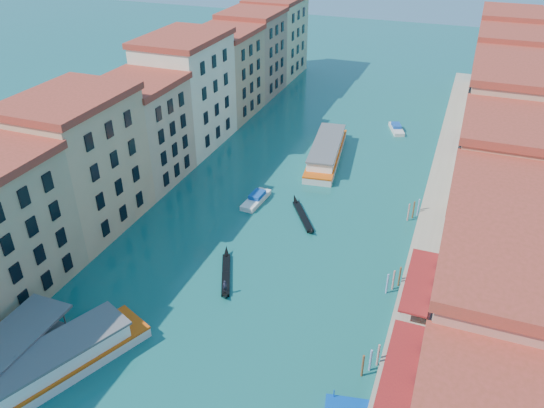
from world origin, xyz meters
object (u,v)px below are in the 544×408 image
(vaporetto_near, at_px, (41,371))
(gondola_fore, at_px, (226,274))
(vaporetto_stop, at_px, (2,365))
(vaporetto_far, at_px, (326,151))

(vaporetto_near, relative_size, gondola_fore, 2.20)
(vaporetto_stop, height_order, vaporetto_near, vaporetto_stop)
(vaporetto_far, relative_size, gondola_fore, 2.18)
(vaporetto_near, bearing_deg, gondola_fore, 88.85)
(vaporetto_near, bearing_deg, vaporetto_far, 101.48)
(vaporetto_stop, xyz_separation_m, vaporetto_near, (4.29, 0.78, 0.08))
(vaporetto_near, xyz_separation_m, gondola_fore, (10.10, 22.23, -1.15))
(vaporetto_stop, bearing_deg, vaporetto_far, 74.57)
(vaporetto_stop, relative_size, gondola_fore, 1.57)
(vaporetto_near, height_order, vaporetto_far, vaporetto_near)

